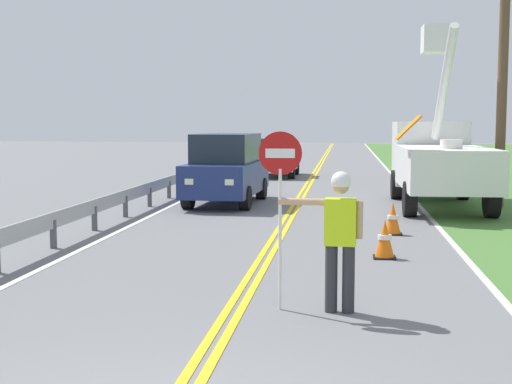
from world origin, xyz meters
The scene contains 13 objects.
centerline_yellow_left centered at (-0.09, 20.00, 0.01)m, with size 0.11×110.00×0.01m, color yellow.
centerline_yellow_right centered at (0.09, 20.00, 0.01)m, with size 0.11×110.00×0.01m, color yellow.
edge_line_right centered at (3.60, 20.00, 0.01)m, with size 0.12×110.00×0.01m, color silver.
edge_line_left centered at (-3.60, 20.00, 0.01)m, with size 0.12×110.00×0.01m, color silver.
flagger_worker centered at (1.36, 3.98, 1.05)m, with size 1.09×0.26×1.83m.
stop_sign_paddle centered at (0.59, 4.03, 1.71)m, with size 0.56×0.04×2.33m.
utility_bucket_truck centered at (4.10, 16.12, 1.41)m, with size 2.67×6.83×5.29m.
oncoming_suv_nearest centered at (-2.09, 15.82, 1.06)m, with size 2.07×4.67×2.10m.
oncoming_sedan_second centered at (-1.68, 26.74, 0.83)m, with size 1.94×4.12×1.70m.
utility_pole_near centered at (5.82, 15.95, 4.44)m, with size 1.80×0.28×8.52m.
traffic_cone_lead centered at (2.14, 7.77, 0.34)m, with size 0.40×0.40×0.70m.
traffic_cone_mid centered at (2.47, 10.53, 0.34)m, with size 0.40×0.40×0.70m.
guardrail_left_shoulder centered at (-4.20, 15.98, 0.52)m, with size 0.10×32.00×0.71m.
Camera 1 is at (1.41, -5.03, 2.45)m, focal length 49.72 mm.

